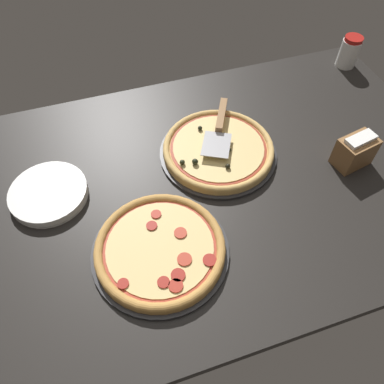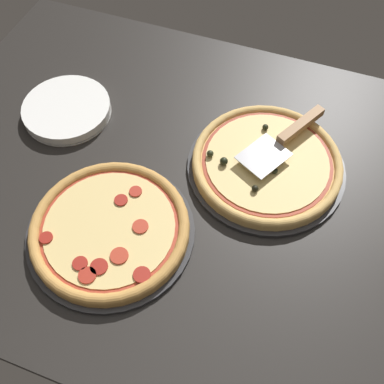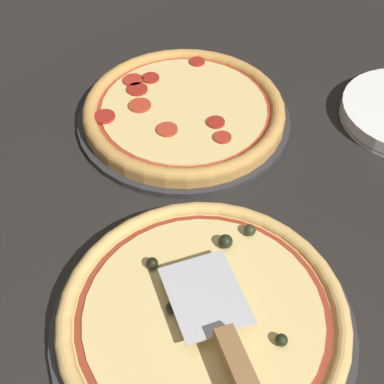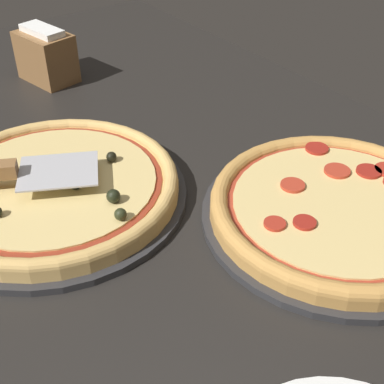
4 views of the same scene
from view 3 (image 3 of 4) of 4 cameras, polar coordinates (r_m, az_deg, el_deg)
name	(u,v)px [view 3 (image 3 of 4)]	position (r cm, az deg, el deg)	size (l,w,h in cm)	color
ground_plane	(183,263)	(72.95, -0.92, -7.56)	(154.57, 97.39, 3.60)	black
pizza_pan_front	(203,324)	(65.53, 1.19, -13.88)	(36.34, 36.34, 1.00)	#2D2D30
pizza_front	(203,316)	(63.87, 1.23, -13.04)	(34.16, 34.16, 4.01)	#DBAD60
pizza_pan_back	(184,118)	(90.08, -0.85, 7.88)	(35.35, 35.35, 1.00)	#2D2D30
pizza_back	(184,110)	(88.95, -0.89, 8.77)	(33.23, 33.23, 2.72)	#C68E47
serving_spatula	(238,366)	(57.56, 4.91, -18.02)	(16.15, 24.38, 2.00)	#B7B7BC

